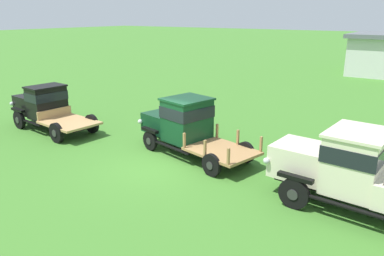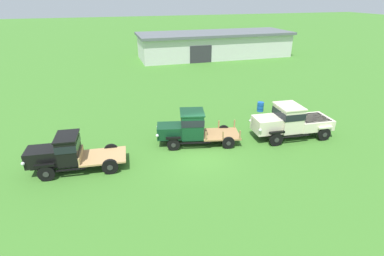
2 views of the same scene
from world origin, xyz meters
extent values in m
plane|color=#3D7528|center=(0.00, 0.00, 0.00)|extent=(240.00, 240.00, 0.00)
cube|color=silver|center=(11.89, 29.08, 1.68)|extent=(22.90, 7.09, 3.37)
cube|color=#565B60|center=(11.89, 29.08, 3.55)|extent=(23.50, 7.89, 0.36)
cube|color=#2D2D33|center=(8.45, 25.49, 1.20)|extent=(3.20, 0.08, 2.40)
cylinder|color=black|center=(-8.65, -0.24, 0.45)|extent=(0.91, 0.26, 0.90)
cylinder|color=#2D2D2D|center=(-8.66, -0.35, 0.45)|extent=(0.32, 0.06, 0.31)
cylinder|color=black|center=(-8.50, 1.61, 0.45)|extent=(0.91, 0.26, 0.90)
cylinder|color=#2D2D2D|center=(-8.49, 1.71, 0.45)|extent=(0.32, 0.06, 0.31)
cylinder|color=black|center=(-5.35, -0.52, 0.45)|extent=(0.91, 0.26, 0.90)
cylinder|color=#2D2D2D|center=(-5.36, -0.63, 0.45)|extent=(0.32, 0.06, 0.31)
cylinder|color=black|center=(-5.20, 1.33, 0.45)|extent=(0.91, 0.26, 0.90)
cylinder|color=#2D2D2D|center=(-5.19, 1.44, 0.45)|extent=(0.32, 0.06, 0.31)
cube|color=black|center=(-7.04, 0.55, 0.53)|extent=(4.95, 1.42, 0.12)
cube|color=black|center=(-8.83, 0.70, 1.03)|extent=(1.81, 1.44, 0.88)
cube|color=silver|center=(-9.65, 0.77, 0.99)|extent=(0.14, 1.02, 0.66)
sphere|color=silver|center=(-9.72, 0.08, 1.05)|extent=(0.20, 0.20, 0.20)
sphere|color=silver|center=(-9.60, 1.47, 1.05)|extent=(0.20, 0.20, 0.20)
cube|color=black|center=(-8.65, -0.24, 0.95)|extent=(1.04, 0.29, 0.12)
cube|color=black|center=(-8.50, 1.61, 0.95)|extent=(1.04, 0.29, 0.12)
cube|color=black|center=(-7.44, 0.59, 1.33)|extent=(1.21, 1.72, 1.47)
cube|color=black|center=(-7.44, 0.59, 1.66)|extent=(1.26, 1.76, 0.41)
cube|color=black|center=(-7.44, 0.59, 2.10)|extent=(1.32, 1.80, 0.08)
cube|color=black|center=(-7.41, -0.33, 0.51)|extent=(1.51, 0.26, 0.05)
cube|color=black|center=(-7.26, 1.48, 0.51)|extent=(1.51, 0.26, 0.05)
cube|color=tan|center=(-5.65, 0.44, 0.64)|extent=(2.66, 2.10, 0.10)
cube|color=tan|center=(-6.87, 0.54, 0.87)|extent=(0.23, 1.76, 0.44)
cylinder|color=black|center=(-1.36, 1.12, 0.41)|extent=(0.83, 0.32, 0.82)
cylinder|color=#2D2D2D|center=(-1.38, 1.03, 0.41)|extent=(0.29, 0.09, 0.29)
cylinder|color=black|center=(-0.96, 2.93, 0.41)|extent=(0.83, 0.32, 0.82)
cylinder|color=#2D2D2D|center=(-0.94, 3.01, 0.41)|extent=(0.29, 0.09, 0.29)
cylinder|color=black|center=(2.10, 0.35, 0.41)|extent=(0.83, 0.32, 0.82)
cylinder|color=#2D2D2D|center=(2.08, 0.26, 0.41)|extent=(0.29, 0.09, 0.29)
cylinder|color=black|center=(2.50, 2.16, 0.41)|extent=(0.83, 0.32, 0.82)
cylinder|color=#2D2D2D|center=(2.52, 2.25, 0.41)|extent=(0.29, 0.09, 0.29)
cube|color=black|center=(0.49, 1.66, 0.49)|extent=(5.09, 2.08, 0.12)
cube|color=#0F381E|center=(-1.39, 2.07, 0.96)|extent=(1.83, 1.61, 0.81)
cube|color=silver|center=(-2.13, 2.24, 0.91)|extent=(0.28, 1.01, 0.61)
sphere|color=silver|center=(-2.29, 1.56, 0.98)|extent=(0.20, 0.20, 0.20)
sphere|color=silver|center=(-1.99, 2.92, 0.98)|extent=(0.20, 0.20, 0.20)
cube|color=black|center=(-1.36, 1.12, 0.87)|extent=(0.96, 0.40, 0.12)
cube|color=black|center=(-0.96, 2.93, 0.87)|extent=(0.96, 0.40, 0.12)
cube|color=#0F381E|center=(0.07, 1.75, 1.37)|extent=(1.72, 1.90, 1.65)
cube|color=black|center=(0.07, 1.75, 1.74)|extent=(1.79, 1.95, 0.46)
cube|color=#0F381E|center=(0.07, 1.75, 2.23)|extent=(1.88, 2.00, 0.08)
cube|color=black|center=(0.01, 0.83, 0.47)|extent=(1.95, 0.56, 0.05)
cube|color=black|center=(0.40, 2.61, 0.47)|extent=(1.95, 0.56, 0.05)
cube|color=#9E7547|center=(1.95, 1.33, 0.60)|extent=(2.78, 2.34, 0.10)
cube|color=#9E7547|center=(0.68, 0.71, 0.93)|extent=(0.10, 0.10, 0.57)
cube|color=#9E7547|center=(1.06, 2.43, 0.93)|extent=(0.10, 0.10, 0.57)
cube|color=#9E7547|center=(1.75, 0.47, 0.93)|extent=(0.10, 0.10, 0.57)
cube|color=#9E7547|center=(2.14, 2.19, 0.93)|extent=(0.10, 0.10, 0.57)
cube|color=#9E7547|center=(2.83, 0.24, 0.93)|extent=(0.10, 0.10, 0.57)
cube|color=#9E7547|center=(3.21, 1.96, 0.93)|extent=(0.10, 0.10, 0.57)
cylinder|color=black|center=(5.26, -0.19, 0.46)|extent=(0.92, 0.24, 0.91)
cylinder|color=#2D2D2D|center=(5.25, -0.29, 0.46)|extent=(0.32, 0.05, 0.32)
cylinder|color=black|center=(5.39, 1.95, 0.46)|extent=(0.92, 0.24, 0.91)
cylinder|color=#2D2D2D|center=(5.40, 2.05, 0.46)|extent=(0.32, 0.05, 0.32)
cylinder|color=black|center=(8.81, -0.42, 0.46)|extent=(0.92, 0.24, 0.91)
cylinder|color=#2D2D2D|center=(8.80, -0.52, 0.46)|extent=(0.32, 0.05, 0.32)
cylinder|color=black|center=(8.95, 1.72, 0.46)|extent=(0.92, 0.24, 0.91)
cylinder|color=#2D2D2D|center=(8.95, 1.82, 0.46)|extent=(0.32, 0.05, 0.32)
cube|color=black|center=(6.97, 0.77, 0.54)|extent=(5.12, 1.50, 0.12)
cube|color=beige|center=(5.07, 0.90, 1.10)|extent=(1.77, 1.60, 0.99)
cube|color=silver|center=(4.27, 0.95, 1.05)|extent=(0.14, 1.18, 0.74)
sphere|color=silver|center=(4.20, 0.15, 1.12)|extent=(0.20, 0.20, 0.20)
sphere|color=silver|center=(4.31, 1.75, 1.12)|extent=(0.20, 0.20, 0.20)
cube|color=black|center=(5.26, -0.19, 0.96)|extent=(1.06, 0.27, 0.12)
cube|color=black|center=(5.39, 1.95, 0.96)|extent=(1.06, 0.27, 0.12)
cube|color=beige|center=(6.62, 0.80, 1.43)|extent=(1.53, 1.97, 1.66)
cube|color=black|center=(6.62, 0.80, 1.81)|extent=(1.59, 2.02, 0.47)
cube|color=beige|center=(6.62, 0.80, 2.30)|extent=(1.68, 2.06, 0.08)
cube|color=black|center=(6.69, -0.26, 0.52)|extent=(1.99, 0.27, 0.05)
cube|color=black|center=(6.83, 1.83, 0.52)|extent=(1.99, 0.27, 0.05)
cube|color=beige|center=(8.52, 0.67, 0.95)|extent=(2.52, 2.12, 0.69)
cube|color=black|center=(8.52, 0.67, 1.26)|extent=(2.12, 1.79, 0.06)
cube|color=beige|center=(8.81, -0.42, 0.96)|extent=(1.02, 0.26, 0.12)
cube|color=beige|center=(8.95, 1.72, 0.96)|extent=(1.02, 0.26, 0.12)
cylinder|color=#1951B2|center=(7.33, 5.78, 0.40)|extent=(0.54, 0.54, 0.80)
cylinder|color=navy|center=(7.33, 5.78, 0.56)|extent=(0.57, 0.57, 0.03)
cylinder|color=navy|center=(7.33, 5.78, 0.24)|extent=(0.57, 0.57, 0.03)
camera|label=1|loc=(8.42, -9.92, 5.45)|focal=35.00mm
camera|label=2|loc=(-5.05, -15.43, 9.27)|focal=28.00mm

